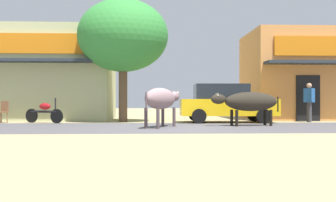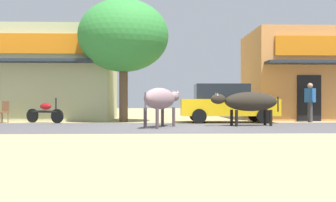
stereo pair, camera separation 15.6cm
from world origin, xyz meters
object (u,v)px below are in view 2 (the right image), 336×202
(roadside_tree, at_px, (123,36))
(cafe_chair_near_tree, at_px, (3,111))
(parked_motorcycle, at_px, (45,112))
(cow_near_brown, at_px, (161,99))
(parked_hatchback_car, at_px, (226,103))
(cow_far_dark, at_px, (249,102))
(pedestrian_by_shop, at_px, (310,99))

(roadside_tree, distance_m, cafe_chair_near_tree, 6.03)
(parked_motorcycle, relative_size, cow_near_brown, 0.69)
(cafe_chair_near_tree, bearing_deg, parked_hatchback_car, -0.44)
(parked_motorcycle, height_order, cafe_chair_near_tree, parked_motorcycle)
(parked_motorcycle, relative_size, cow_far_dark, 0.66)
(pedestrian_by_shop, bearing_deg, cow_far_dark, -141.48)
(roadside_tree, distance_m, pedestrian_by_shop, 8.63)
(roadside_tree, relative_size, cow_near_brown, 2.12)
(pedestrian_by_shop, bearing_deg, roadside_tree, 176.85)
(parked_motorcycle, xyz_separation_m, cow_far_dark, (8.08, -2.29, 0.42))
(roadside_tree, height_order, pedestrian_by_shop, roadside_tree)
(cafe_chair_near_tree, bearing_deg, cow_far_dark, -14.24)
(parked_hatchback_car, relative_size, pedestrian_by_shop, 2.41)
(roadside_tree, xyz_separation_m, cafe_chair_near_tree, (-5.03, -0.55, -3.27))
(cow_far_dark, xyz_separation_m, cafe_chair_near_tree, (-9.91, 2.51, -0.37))
(parked_hatchback_car, relative_size, parked_motorcycle, 2.35)
(parked_hatchback_car, xyz_separation_m, cafe_chair_near_tree, (-9.48, 0.07, -0.33))
(parked_hatchback_car, height_order, pedestrian_by_shop, pedestrian_by_shop)
(cow_far_dark, bearing_deg, cow_near_brown, -167.01)
(roadside_tree, height_order, cafe_chair_near_tree, roadside_tree)
(cow_far_dark, distance_m, pedestrian_by_shop, 4.20)
(cow_near_brown, bearing_deg, cafe_chair_near_tree, 153.71)
(roadside_tree, xyz_separation_m, parked_hatchback_car, (4.44, -0.62, -2.94))
(roadside_tree, xyz_separation_m, cow_far_dark, (4.87, -3.06, -2.89))
(cow_far_dark, relative_size, pedestrian_by_shop, 1.55)
(parked_motorcycle, distance_m, cafe_chair_near_tree, 1.84)
(parked_motorcycle, distance_m, cow_far_dark, 8.41)
(cow_far_dark, bearing_deg, parked_motorcycle, 164.20)
(cow_near_brown, xyz_separation_m, cow_far_dark, (3.28, 0.76, -0.10))
(cow_near_brown, bearing_deg, pedestrian_by_shop, 27.18)
(cafe_chair_near_tree, bearing_deg, pedestrian_by_shop, 0.43)
(roadside_tree, bearing_deg, cafe_chair_near_tree, -173.79)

